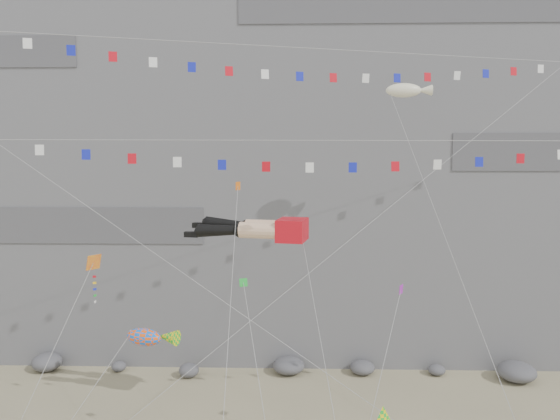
% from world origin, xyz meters
% --- Properties ---
extents(cliff, '(80.00, 28.00, 50.00)m').
position_xyz_m(cliff, '(0.00, 32.00, 25.00)').
color(cliff, slate).
rests_on(cliff, ground).
extents(talus_boulders, '(60.00, 3.00, 1.20)m').
position_xyz_m(talus_boulders, '(0.00, 17.00, 0.60)').
color(talus_boulders, '#58575C').
rests_on(talus_boulders, ground).
extents(legs_kite, '(9.89, 16.08, 19.34)m').
position_xyz_m(legs_kite, '(-1.71, 7.09, 13.22)').
color(legs_kite, red).
rests_on(legs_kite, ground).
extents(flag_banner_upper, '(34.69, 15.72, 30.49)m').
position_xyz_m(flag_banner_upper, '(1.75, 7.41, 24.05)').
color(flag_banner_upper, red).
rests_on(flag_banner_upper, ground).
extents(flag_banner_lower, '(35.56, 6.80, 21.50)m').
position_xyz_m(flag_banner_lower, '(2.48, 3.96, 18.51)').
color(flag_banner_lower, red).
rests_on(flag_banner_lower, ground).
extents(harlequin_kite, '(5.00, 7.57, 14.31)m').
position_xyz_m(harlequin_kite, '(-10.17, 2.08, 12.03)').
color(harlequin_kite, red).
rests_on(harlequin_kite, ground).
extents(fish_windsock, '(7.98, 6.08, 11.54)m').
position_xyz_m(fish_windsock, '(-7.30, 1.10, 8.36)').
color(fish_windsock, '#FF510D').
rests_on(fish_windsock, ground).
extents(blimp_windsock, '(6.55, 16.10, 27.39)m').
position_xyz_m(blimp_windsock, '(7.96, 12.34, 22.11)').
color(blimp_windsock, '#F5EFC9').
rests_on(blimp_windsock, ground).
extents(small_kite_a, '(1.06, 14.04, 20.77)m').
position_xyz_m(small_kite_a, '(-2.93, 6.23, 15.54)').
color(small_kite_a, orange).
rests_on(small_kite_a, ground).
extents(small_kite_b, '(4.96, 9.38, 14.23)m').
position_xyz_m(small_kite_b, '(6.24, 3.23, 10.26)').
color(small_kite_b, purple).
rests_on(small_kite_b, ground).
extents(small_kite_c, '(3.33, 9.43, 14.33)m').
position_xyz_m(small_kite_c, '(-2.19, 2.34, 10.67)').
color(small_kite_c, green).
rests_on(small_kite_c, ground).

